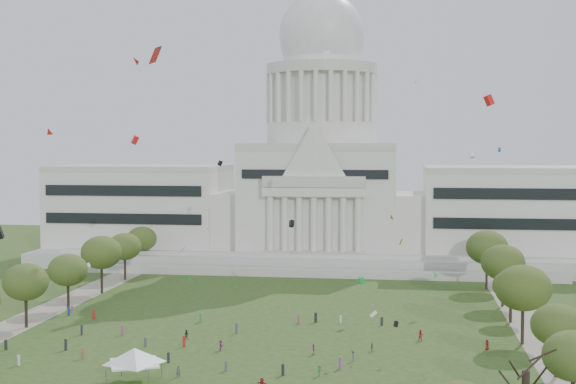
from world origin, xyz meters
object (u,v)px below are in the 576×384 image
at_px(big_bare_tree, 526,365).
at_px(event_tent, 134,355).
at_px(capitol, 321,185).
at_px(person_0, 487,345).

relative_size(big_bare_tree, event_tent, 1.06).
relative_size(capitol, event_tent, 13.30).
xyz_separation_m(capitol, person_0, (37.88, -100.61, -21.45)).
bearing_deg(big_bare_tree, person_0, 90.17).
xyz_separation_m(big_bare_tree, person_0, (-0.12, 40.97, -7.83)).
bearing_deg(event_tent, big_bare_tree, -15.92).
xyz_separation_m(capitol, event_tent, (-13.62, -126.87, -18.32)).
distance_m(capitol, big_bare_tree, 147.23).
distance_m(big_bare_tree, person_0, 41.72).
height_order(big_bare_tree, event_tent, big_bare_tree).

